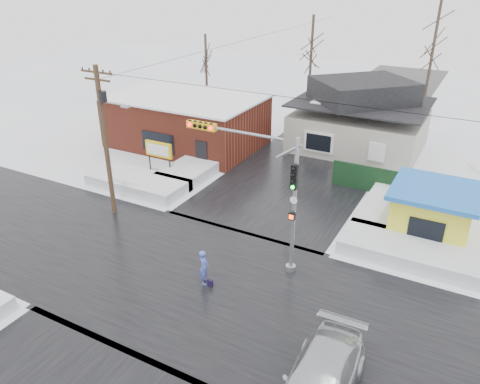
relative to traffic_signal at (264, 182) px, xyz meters
The scene contains 20 objects.
ground 5.94m from the traffic_signal, 129.36° to the right, with size 120.00×120.00×0.00m, color white.
road_ns 5.94m from the traffic_signal, 129.36° to the right, with size 10.00×120.00×0.02m, color black.
road_ew 5.94m from the traffic_signal, 129.36° to the right, with size 120.00×10.00×0.02m, color black.
snowbank_nw 12.81m from the traffic_signal, 160.57° to the left, with size 7.00×3.00×0.80m, color white.
snowbank_ne 8.75m from the traffic_signal, 31.56° to the left, with size 7.00×3.00×0.80m, color white.
snowbank_nside_w 13.70m from the traffic_signal, 136.24° to the left, with size 3.00×8.00×0.80m, color white.
snowbank_nside_e 10.94m from the traffic_signal, 63.18° to the left, with size 3.00×8.00×0.80m, color white.
traffic_signal is the anchor object (origin of this frame).
utility_pole 10.39m from the traffic_signal, behind, with size 3.15×0.44×9.00m.
brick_building 18.87m from the traffic_signal, 135.87° to the left, with size 12.20×8.20×4.12m.
marquee_sign 13.42m from the traffic_signal, 150.28° to the left, with size 2.20×0.21×2.55m.
house 19.13m from the traffic_signal, 91.29° to the left, with size 10.40×8.40×5.76m.
kiosk 10.43m from the traffic_signal, 44.84° to the left, with size 4.60×4.60×2.88m.
fence 12.31m from the traffic_signal, 69.77° to the left, with size 8.00×0.12×1.80m, color black.
tree_far_left 24.16m from the traffic_signal, 105.60° to the left, with size 3.00×3.00×10.00m.
tree_far_mid 25.78m from the traffic_signal, 81.89° to the left, with size 3.00×3.00×12.00m.
tree_far_west 26.75m from the traffic_signal, 128.00° to the left, with size 3.00×3.00×8.00m.
pedestrian 4.95m from the traffic_signal, 120.07° to the right, with size 0.65×0.43×1.79m, color #4558C3.
car 9.41m from the traffic_signal, 50.90° to the right, with size 2.31×5.67×1.65m, color silver.
shopping_bag 5.45m from the traffic_signal, 113.10° to the right, with size 0.28×0.12×0.35m, color black.
Camera 1 is at (11.00, -15.28, 13.74)m, focal length 35.00 mm.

